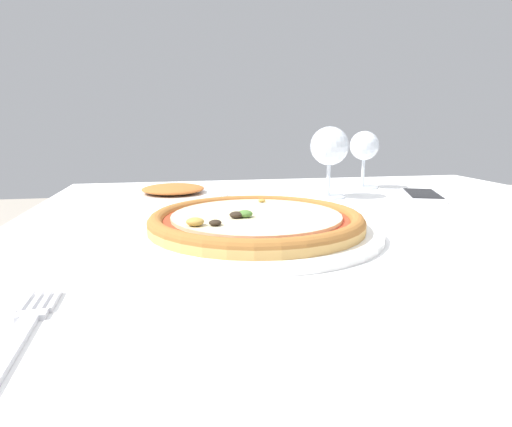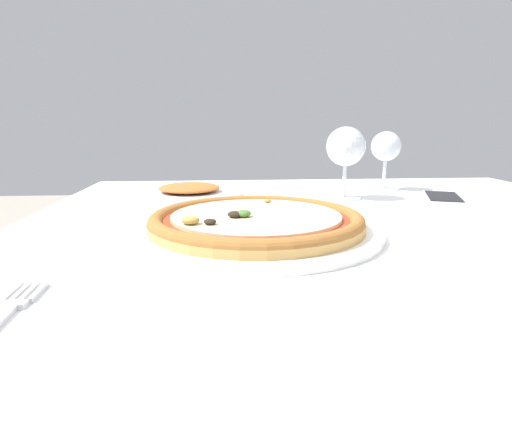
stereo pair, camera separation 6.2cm
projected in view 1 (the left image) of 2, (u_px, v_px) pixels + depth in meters
The scene contains 7 objects.
dining_table at pixel (365, 283), 0.67m from camera, with size 1.12×1.19×0.76m.
pizza_plate at pixel (256, 222), 0.62m from camera, with size 0.36×0.36×0.04m.
fork at pixel (22, 331), 0.33m from camera, with size 0.03×0.17×0.00m.
wine_glass_far_left at pixel (364, 148), 1.05m from camera, with size 0.08×0.08×0.14m.
wine_glass_far_right at pixel (329, 148), 0.91m from camera, with size 0.08×0.08×0.15m.
cell_phone at pixel (422, 195), 0.92m from camera, with size 0.12×0.16×0.01m.
side_plate at pixel (173, 193), 0.93m from camera, with size 0.23×0.23×0.03m.
Camera 1 is at (-0.28, -0.59, 0.92)m, focal length 30.00 mm.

